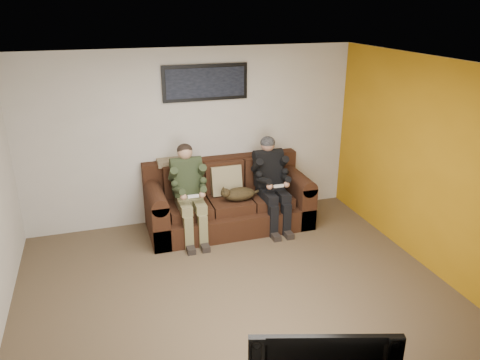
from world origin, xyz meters
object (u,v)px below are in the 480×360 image
object	(u,v)px
sofa	(227,201)
person_right	(271,177)
person_left	(189,187)
framed_poster	(205,83)
cat	(238,194)

from	to	relation	value
sofa	person_right	world-z (taller)	person_right
sofa	person_left	distance (m)	0.76
sofa	framed_poster	size ratio (longest dim) A/B	1.92
sofa	person_right	distance (m)	0.76
sofa	person_left	size ratio (longest dim) A/B	1.79
framed_poster	cat	bearing A→B (deg)	-64.62
cat	framed_poster	xyz separation A→B (m)	(-0.30, 0.63, 1.52)
sofa	framed_poster	distance (m)	1.78
sofa	person_right	bearing A→B (deg)	-18.00
person_right	framed_poster	size ratio (longest dim) A/B	1.07
sofa	person_left	xyz separation A→B (m)	(-0.62, -0.20, 0.39)
sofa	person_left	bearing A→B (deg)	-161.96
sofa	cat	bearing A→B (deg)	-68.45
person_left	framed_poster	distance (m)	1.52
person_right	sofa	bearing A→B (deg)	162.00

